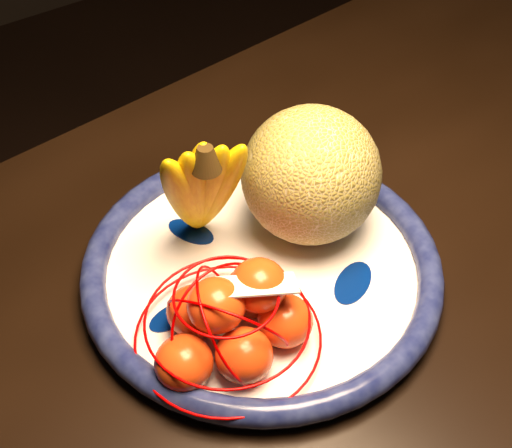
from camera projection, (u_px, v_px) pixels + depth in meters
dining_table at (475, 280)px, 0.85m from camera, size 1.65×1.08×0.79m
fruit_bowl at (262, 268)px, 0.74m from camera, size 0.37×0.37×0.03m
cantaloupe at (311, 175)px, 0.73m from camera, size 0.15×0.15×0.15m
banana_bunch at (200, 185)px, 0.70m from camera, size 0.11×0.11×0.17m
mandarin_bag at (232, 320)px, 0.65m from camera, size 0.22×0.22×0.11m
price_tag at (257, 285)px, 0.62m from camera, size 0.08×0.06×0.01m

